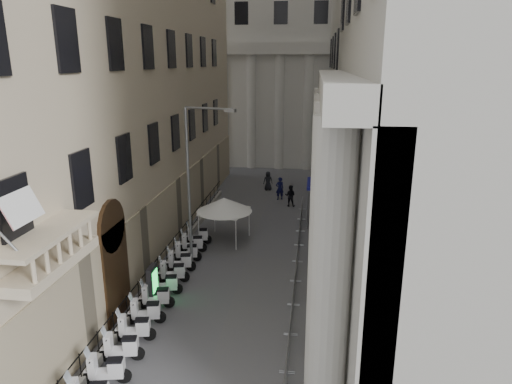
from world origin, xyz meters
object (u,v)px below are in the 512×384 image
pedestrian_a (280,188)px  street_lamp (194,175)px  pedestrian_b (290,196)px  info_kiosk (153,284)px  security_tent (222,204)px

pedestrian_a → street_lamp: bearing=52.4°
pedestrian_a → pedestrian_b: bearing=96.1°
info_kiosk → pedestrian_a: pedestrian_a is taller
security_tent → street_lamp: 5.46m
security_tent → pedestrian_b: security_tent is taller
street_lamp → info_kiosk: bearing=-90.4°
info_kiosk → pedestrian_b: size_ratio=1.09×
security_tent → info_kiosk: security_tent is taller
street_lamp → pedestrian_a: (3.60, 13.93, -4.49)m
security_tent → pedestrian_a: bearing=71.9°
street_lamp → pedestrian_a: size_ratio=4.68×
pedestrian_a → pedestrian_b: pedestrian_a is taller
street_lamp → pedestrian_a: street_lamp is taller
pedestrian_b → info_kiosk: bearing=77.3°
info_kiosk → street_lamp: bearing=72.8°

